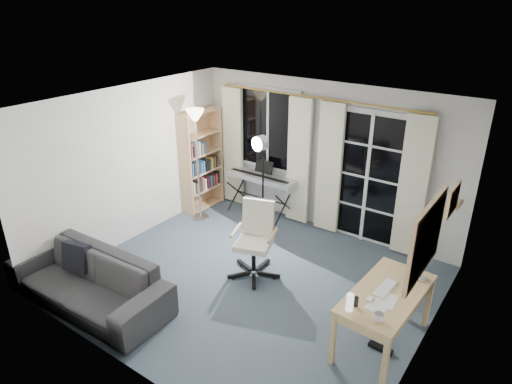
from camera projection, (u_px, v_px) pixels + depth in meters
floor at (251, 281)px, 6.21m from camera, size 4.50×4.00×0.02m
window at (269, 129)px, 7.63m from camera, size 1.20×0.08×1.40m
french_door at (368, 179)px, 6.87m from camera, size 1.32×0.09×2.11m
curtains at (313, 164)px, 7.24m from camera, size 3.60×0.07×2.13m
bookshelf at (199, 163)px, 8.02m from camera, size 0.30×0.83×1.78m
torchiere_lamp at (196, 132)px, 7.32m from camera, size 0.39×0.39×1.91m
keyboard_piano at (261, 178)px, 7.73m from camera, size 1.28×0.62×0.93m
studio_light at (261, 156)px, 6.68m from camera, size 0.37×0.37×1.75m
office_chair at (256, 232)px, 6.19m from camera, size 0.73×0.70×1.05m
desk at (386, 299)px, 4.87m from camera, size 0.71×1.32×0.69m
monitor at (422, 258)px, 4.96m from camera, size 0.17×0.50×0.43m
desk_clutter at (372, 312)px, 4.77m from camera, size 0.43×0.78×0.87m
mug at (379, 316)px, 4.38m from camera, size 0.12×0.09×0.11m
wall_mirror at (426, 239)px, 4.14m from camera, size 0.04×0.94×0.74m
framed_print at (453, 200)px, 4.79m from camera, size 0.03×0.42×0.32m
wall_shelf at (455, 199)px, 5.28m from camera, size 0.16×0.30×0.18m
sofa at (87, 274)px, 5.60m from camera, size 2.22×0.73×0.86m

